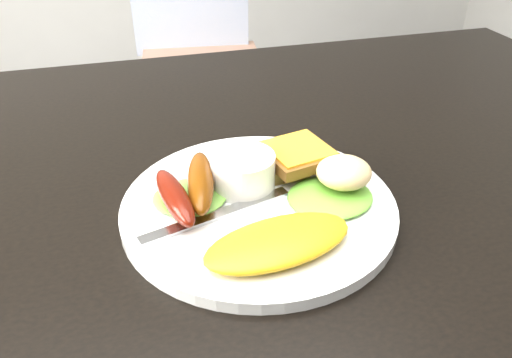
# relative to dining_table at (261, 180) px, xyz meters

# --- Properties ---
(dining_table) EXTENTS (1.20, 0.80, 0.04)m
(dining_table) POSITION_rel_dining_table_xyz_m (0.00, 0.00, 0.00)
(dining_table) COLOR black
(dining_table) RESTS_ON ground
(dining_chair) EXTENTS (0.45, 0.45, 0.05)m
(dining_chair) POSITION_rel_dining_table_xyz_m (0.12, 1.12, -0.28)
(dining_chair) COLOR tan
(dining_chair) RESTS_ON ground
(plate) EXTENTS (0.27, 0.27, 0.01)m
(plate) POSITION_rel_dining_table_xyz_m (-0.03, -0.08, 0.03)
(plate) COLOR white
(plate) RESTS_ON dining_table
(lettuce_left) EXTENTS (0.09, 0.08, 0.01)m
(lettuce_left) POSITION_rel_dining_table_xyz_m (-0.09, -0.06, 0.04)
(lettuce_left) COLOR #689E34
(lettuce_left) RESTS_ON plate
(lettuce_right) EXTENTS (0.09, 0.08, 0.01)m
(lettuce_right) POSITION_rel_dining_table_xyz_m (0.04, -0.10, 0.04)
(lettuce_right) COLOR #609C1A
(lettuce_right) RESTS_ON plate
(omelette) EXTENTS (0.14, 0.08, 0.02)m
(omelette) POSITION_rel_dining_table_xyz_m (-0.03, -0.16, 0.04)
(omelette) COLOR #E29E08
(omelette) RESTS_ON plate
(sausage_a) EXTENTS (0.04, 0.10, 0.02)m
(sausage_a) POSITION_rel_dining_table_xyz_m (-0.11, -0.08, 0.05)
(sausage_a) COLOR #611F0D
(sausage_a) RESTS_ON lettuce_left
(sausage_b) EXTENTS (0.04, 0.11, 0.03)m
(sausage_b) POSITION_rel_dining_table_xyz_m (-0.08, -0.06, 0.05)
(sausage_b) COLOR #69370B
(sausage_b) RESTS_ON lettuce_left
(ramekin) EXTENTS (0.07, 0.07, 0.04)m
(ramekin) POSITION_rel_dining_table_xyz_m (-0.04, -0.05, 0.05)
(ramekin) COLOR white
(ramekin) RESTS_ON plate
(toast_a) EXTENTS (0.08, 0.08, 0.01)m
(toast_a) POSITION_rel_dining_table_xyz_m (-0.00, -0.03, 0.04)
(toast_a) COLOR olive
(toast_a) RESTS_ON plate
(toast_b) EXTENTS (0.08, 0.08, 0.01)m
(toast_b) POSITION_rel_dining_table_xyz_m (0.03, -0.04, 0.05)
(toast_b) COLOR brown
(toast_b) RESTS_ON toast_a
(potato_salad) EXTENTS (0.06, 0.06, 0.03)m
(potato_salad) POSITION_rel_dining_table_xyz_m (0.06, -0.09, 0.06)
(potato_salad) COLOR beige
(potato_salad) RESTS_ON lettuce_right
(fork) EXTENTS (0.15, 0.05, 0.00)m
(fork) POSITION_rel_dining_table_xyz_m (-0.07, -0.10, 0.03)
(fork) COLOR #ADAFB7
(fork) RESTS_ON plate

